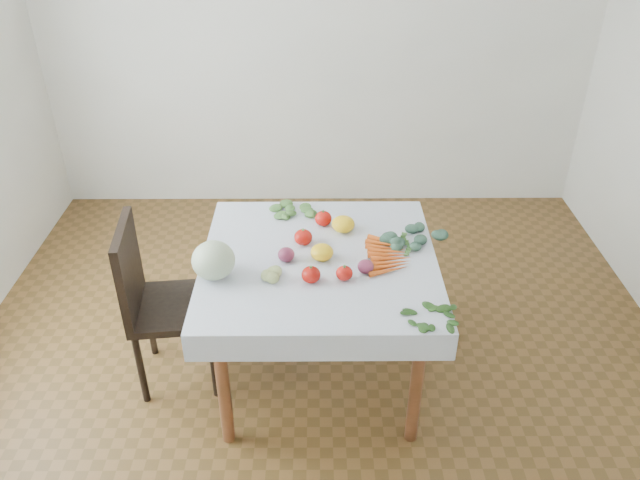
% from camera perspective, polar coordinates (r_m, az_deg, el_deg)
% --- Properties ---
extents(ground, '(4.00, 4.00, 0.00)m').
position_cam_1_polar(ground, '(3.47, -0.06, -12.06)').
color(ground, brown).
extents(back_wall, '(4.00, 0.04, 2.70)m').
position_cam_1_polar(back_wall, '(4.61, -0.21, 18.74)').
color(back_wall, white).
rests_on(back_wall, ground).
extents(table, '(1.00, 1.00, 0.75)m').
position_cam_1_polar(table, '(3.05, -0.07, -3.24)').
color(table, brown).
rests_on(table, ground).
extents(tablecloth, '(1.12, 1.12, 0.01)m').
position_cam_1_polar(tablecloth, '(3.00, -0.07, -1.69)').
color(tablecloth, white).
rests_on(tablecloth, table).
extents(chair, '(0.46, 0.46, 0.93)m').
position_cam_1_polar(chair, '(3.23, -14.84, -4.91)').
color(chair, black).
rests_on(chair, ground).
extents(cabbage, '(0.21, 0.21, 0.18)m').
position_cam_1_polar(cabbage, '(2.86, -9.72, -1.85)').
color(cabbage, beige).
rests_on(cabbage, tablecloth).
extents(tomato_a, '(0.10, 0.10, 0.08)m').
position_cam_1_polar(tomato_a, '(3.24, 0.30, 1.98)').
color(tomato_a, '#B4130C').
rests_on(tomato_a, tablecloth).
extents(tomato_b, '(0.11, 0.11, 0.08)m').
position_cam_1_polar(tomato_b, '(3.08, -1.55, 0.25)').
color(tomato_b, '#B4130C').
rests_on(tomato_b, tablecloth).
extents(tomato_c, '(0.09, 0.09, 0.07)m').
position_cam_1_polar(tomato_c, '(2.83, 2.24, -3.05)').
color(tomato_c, '#B4130C').
rests_on(tomato_c, tablecloth).
extents(tomato_d, '(0.10, 0.10, 0.08)m').
position_cam_1_polar(tomato_d, '(2.81, -0.83, -3.19)').
color(tomato_d, '#B4130C').
rests_on(tomato_d, tablecloth).
extents(heirloom_back, '(0.13, 0.13, 0.08)m').
position_cam_1_polar(heirloom_back, '(3.18, 2.14, 1.46)').
color(heirloom_back, yellow).
rests_on(heirloom_back, tablecloth).
extents(heirloom_front, '(0.13, 0.13, 0.08)m').
position_cam_1_polar(heirloom_front, '(2.97, 0.18, -1.13)').
color(heirloom_front, yellow).
rests_on(heirloom_front, tablecloth).
extents(onion_a, '(0.09, 0.09, 0.07)m').
position_cam_1_polar(onion_a, '(2.96, -3.10, -1.34)').
color(onion_a, maroon).
rests_on(onion_a, tablecloth).
extents(onion_b, '(0.08, 0.08, 0.06)m').
position_cam_1_polar(onion_b, '(2.88, 4.20, -2.44)').
color(onion_b, maroon).
rests_on(onion_b, tablecloth).
extents(tomatillo_cluster, '(0.12, 0.12, 0.05)m').
position_cam_1_polar(tomatillo_cluster, '(2.84, -5.01, -3.26)').
color(tomatillo_cluster, '#BED178').
rests_on(tomatillo_cluster, tablecloth).
extents(carrot_bunch, '(0.20, 0.35, 0.03)m').
position_cam_1_polar(carrot_bunch, '(3.01, 6.32, -1.38)').
color(carrot_bunch, '#E15419').
rests_on(carrot_bunch, tablecloth).
extents(kale_bunch, '(0.29, 0.29, 0.04)m').
position_cam_1_polar(kale_bunch, '(3.16, 8.54, 0.39)').
color(kale_bunch, '#375B4B').
rests_on(kale_bunch, tablecloth).
extents(basil_bunch, '(0.27, 0.18, 0.01)m').
position_cam_1_polar(basil_bunch, '(2.65, 10.45, -7.21)').
color(basil_bunch, '#224C17').
rests_on(basil_bunch, tablecloth).
extents(dill_bunch, '(0.23, 0.23, 0.03)m').
position_cam_1_polar(dill_bunch, '(3.36, -2.09, 2.65)').
color(dill_bunch, '#4A7A37').
rests_on(dill_bunch, tablecloth).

